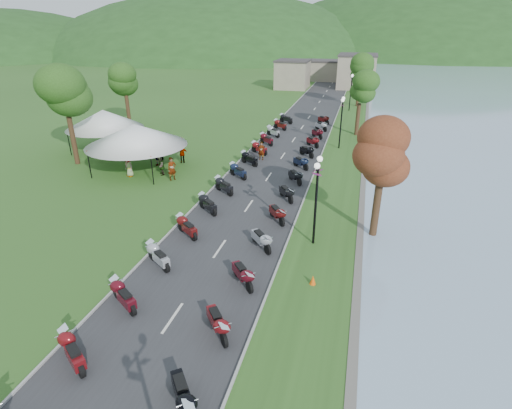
% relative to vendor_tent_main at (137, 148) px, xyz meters
% --- Properties ---
extents(road, '(7.00, 120.00, 0.02)m').
position_rel_vendor_tent_main_xyz_m(road, '(11.18, 13.17, -1.99)').
color(road, '#333336').
rests_on(road, ground).
extents(hills_backdrop, '(360.00, 120.00, 76.00)m').
position_rel_vendor_tent_main_xyz_m(hills_backdrop, '(11.18, 173.17, -2.00)').
color(hills_backdrop, '#285621').
rests_on(hills_backdrop, ground).
extents(far_building, '(18.00, 16.00, 5.00)m').
position_rel_vendor_tent_main_xyz_m(far_building, '(9.18, 58.17, 0.50)').
color(far_building, gray).
rests_on(far_building, ground).
extents(moto_row_left, '(2.60, 50.07, 1.10)m').
position_rel_vendor_tent_main_xyz_m(moto_row_left, '(8.77, -3.05, -1.45)').
color(moto_row_left, '#331411').
rests_on(moto_row_left, ground).
extents(moto_row_right, '(2.60, 48.37, 1.10)m').
position_rel_vendor_tent_main_xyz_m(moto_row_right, '(13.47, -1.27, -1.45)').
color(moto_row_right, '#331411').
rests_on(moto_row_right, ground).
extents(vendor_tent_main, '(5.64, 5.64, 4.00)m').
position_rel_vendor_tent_main_xyz_m(vendor_tent_main, '(0.00, 0.00, 0.00)').
color(vendor_tent_main, white).
rests_on(vendor_tent_main, ground).
extents(vendor_tent_side, '(4.92, 4.92, 4.00)m').
position_rel_vendor_tent_main_xyz_m(vendor_tent_side, '(-6.14, 4.61, 0.00)').
color(vendor_tent_side, white).
rests_on(vendor_tent_side, ground).
extents(tree_park_left, '(3.74, 3.74, 10.40)m').
position_rel_vendor_tent_main_xyz_m(tree_park_left, '(-6.37, 0.12, 3.20)').
color(tree_park_left, '#31611E').
rests_on(tree_park_left, ground).
extents(tree_lakeside, '(2.79, 2.79, 7.75)m').
position_rel_vendor_tent_main_xyz_m(tree_lakeside, '(19.50, -6.83, 1.87)').
color(tree_lakeside, '#31611E').
rests_on(tree_lakeside, ground).
extents(pedestrian_a, '(0.84, 0.86, 1.90)m').
position_rel_vendor_tent_main_xyz_m(pedestrian_a, '(3.83, -1.50, -2.00)').
color(pedestrian_a, slate).
rests_on(pedestrian_a, ground).
extents(pedestrian_b, '(0.86, 0.61, 1.59)m').
position_rel_vendor_tent_main_xyz_m(pedestrian_b, '(-0.09, 3.30, -2.00)').
color(pedestrian_b, slate).
rests_on(pedestrian_b, ground).
extents(pedestrian_c, '(0.97, 1.07, 1.59)m').
position_rel_vendor_tent_main_xyz_m(pedestrian_c, '(0.82, 1.51, -2.00)').
color(pedestrian_c, slate).
rests_on(pedestrian_c, ground).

